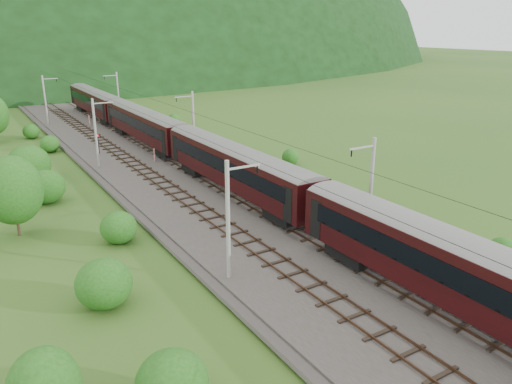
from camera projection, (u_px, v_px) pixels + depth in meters
ground at (304, 259)px, 36.29m from camera, size 600.00×600.00×0.00m
railbed at (236, 215)px, 44.31m from camera, size 14.00×220.00×0.30m
track_left at (212, 218)px, 43.05m from camera, size 2.40×220.00×0.27m
track_right at (259, 208)px, 45.44m from camera, size 2.40×220.00×0.27m
catenary_left at (96, 131)px, 57.65m from camera, size 2.54×192.28×8.00m
catenary_right at (193, 121)px, 63.73m from camera, size 2.54×192.28×8.00m
overhead_wires at (235, 138)px, 42.10m from camera, size 4.83×198.00×0.03m
train at (183, 137)px, 57.88m from camera, size 3.32×159.94×5.79m
hazard_post_near at (89, 120)px, 83.20m from camera, size 0.18×0.18×1.70m
hazard_post_far at (154, 155)px, 61.16m from camera, size 0.16×0.16×1.54m
signal at (98, 142)px, 64.57m from camera, size 0.27×0.27×2.47m
vegetation_left at (69, 218)px, 37.08m from camera, size 13.08×146.55×7.05m
vegetation_right at (351, 187)px, 49.45m from camera, size 5.27×95.28×1.96m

